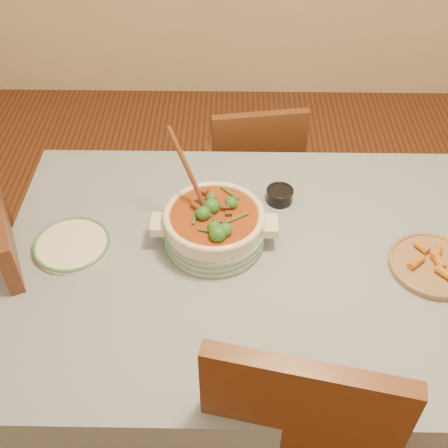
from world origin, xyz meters
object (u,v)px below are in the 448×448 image
(stew_casserole, at_px, (214,225))
(chair_far, at_px, (253,171))
(dining_table, at_px, (275,279))
(condiment_bowl, at_px, (280,195))
(white_plate, at_px, (72,245))
(fried_plate, at_px, (433,264))

(stew_casserole, relative_size, chair_far, 0.47)
(dining_table, relative_size, condiment_bowl, 14.49)
(dining_table, bearing_deg, chair_far, 93.16)
(dining_table, xyz_separation_m, white_plate, (-0.63, 0.04, 0.10))
(stew_casserole, xyz_separation_m, chair_far, (0.15, 0.73, -0.37))
(dining_table, height_order, white_plate, white_plate)
(stew_casserole, distance_m, chair_far, 0.83)
(fried_plate, bearing_deg, chair_far, 121.62)
(dining_table, distance_m, fried_plate, 0.47)
(chair_far, bearing_deg, stew_casserole, 69.55)
(stew_casserole, height_order, white_plate, stew_casserole)
(white_plate, xyz_separation_m, chair_far, (0.58, 0.75, -0.30))
(condiment_bowl, distance_m, chair_far, 0.62)
(dining_table, bearing_deg, condiment_bowl, 85.21)
(condiment_bowl, relative_size, chair_far, 0.14)
(stew_casserole, relative_size, white_plate, 1.48)
(chair_far, bearing_deg, white_plate, 43.12)
(dining_table, xyz_separation_m, stew_casserole, (-0.19, 0.07, 0.17))
(condiment_bowl, bearing_deg, dining_table, -94.79)
(fried_plate, bearing_deg, stew_casserole, 171.73)
(stew_casserole, distance_m, fried_plate, 0.66)
(stew_casserole, bearing_deg, condiment_bowl, 43.24)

